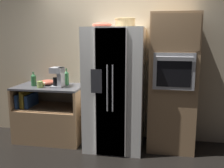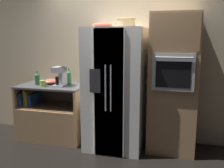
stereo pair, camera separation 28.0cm
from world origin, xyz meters
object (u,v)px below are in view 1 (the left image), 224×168
Objects in this scene: wall_oven at (172,83)px; bottle_tall at (34,79)px; bottle_short at (66,78)px; refrigerator at (115,89)px; wicker_basket at (125,22)px; mug at (40,84)px; mixing_bowl at (48,82)px; fruit_bowl at (102,25)px; coffee_maker at (58,76)px; bottle_wide at (61,77)px.

wall_oven is 9.01× the size of bottle_tall.
bottle_tall is 0.82× the size of bottle_short.
refrigerator is 6.63× the size of bottle_short.
wall_oven is 6.88× the size of wicker_basket.
wicker_basket is at bearing 3.91° from mug.
mug is 0.48× the size of mixing_bowl.
bottle_short reaches higher than bottle_tall.
refrigerator reaches higher than mug.
mug is (-1.34, -0.09, -0.95)m from wicker_basket.
bottle_short is at bearing 39.64° from mug.
bottle_short is (-0.86, 0.19, 0.12)m from refrigerator.
bottle_short is (-0.67, 0.24, -0.84)m from fruit_bowl.
mixing_bowl is at bearing 172.99° from wicker_basket.
wall_oven is at bearing 7.75° from wicker_basket.
refrigerator is 0.88m from bottle_short.
wicker_basket is (0.15, -0.00, 1.00)m from refrigerator.
mixing_bowl is at bearing 148.94° from coffee_maker.
wall_oven reaches higher than refrigerator.
wicker_basket is at bearing -0.97° from bottle_tall.
wicker_basket is 1.65m from mug.
refrigerator is 1.01m from wicker_basket.
bottle_short is (-1.00, 0.19, -0.88)m from wicker_basket.
mug is at bearing -160.14° from coffee_maker.
refrigerator reaches higher than bottle_short.
mixing_bowl is at bearing 37.39° from bottle_tall.
bottle_short is 0.09m from bottle_wide.
refrigerator is at bearing -12.26° from bottle_short.
wicker_basket is 1.41m from bottle_wide.
refrigerator reaches higher than mixing_bowl.
refrigerator is at bearing -11.46° from bottle_wide.
wicker_basket is at bearing -1.04° from refrigerator.
bottle_tall is at bearing -142.61° from mixing_bowl.
wall_oven reaches higher than mixing_bowl.
wall_oven reaches higher than bottle_tall.
wicker_basket reaches higher than bottle_tall.
wall_oven is 1.78m from coffee_maker.
bottle_tall is at bearing 177.54° from coffee_maker.
refrigerator is 14.39× the size of mug.
fruit_bowl is at bearing -19.39° from bottle_short.
fruit_bowl is at bearing -165.32° from refrigerator.
wicker_basket is at bearing -10.08° from bottle_wide.
refrigerator is 5.83× the size of coffee_maker.
refrigerator is 0.94m from coffee_maker.
wall_oven is 7.36× the size of bottle_short.
wall_oven is at bearing -3.07° from bottle_short.
fruit_bowl is at bearing -11.93° from mixing_bowl.
bottle_tall reaches higher than mug.
mixing_bowl is at bearing 172.25° from refrigerator.
wall_oven is at bearing 6.25° from refrigerator.
fruit_bowl is 1.08m from coffee_maker.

